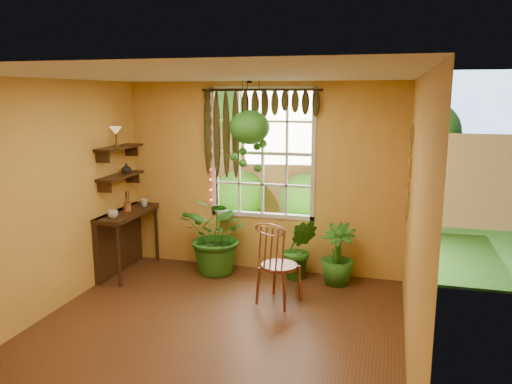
% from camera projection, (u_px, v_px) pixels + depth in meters
% --- Properties ---
extents(floor, '(4.50, 4.50, 0.00)m').
position_uv_depth(floor, '(208.00, 339.00, 5.24)').
color(floor, '#4F2E16').
rests_on(floor, ground).
extents(ceiling, '(4.50, 4.50, 0.00)m').
position_uv_depth(ceiling, '(202.00, 75.00, 4.71)').
color(ceiling, silver).
rests_on(ceiling, wall_back).
extents(wall_back, '(4.00, 0.00, 4.00)m').
position_uv_depth(wall_back, '(262.00, 178.00, 7.10)').
color(wall_back, '#E8A84F').
rests_on(wall_back, floor).
extents(wall_left, '(0.00, 4.50, 4.50)m').
position_uv_depth(wall_left, '(35.00, 203.00, 5.49)').
color(wall_left, '#E8A84F').
rests_on(wall_left, floor).
extents(wall_right, '(0.00, 4.50, 4.50)m').
position_uv_depth(wall_right, '(415.00, 228.00, 4.46)').
color(wall_right, '#E8A84F').
rests_on(wall_right, floor).
extents(window, '(1.52, 0.10, 1.86)m').
position_uv_depth(window, '(263.00, 153.00, 7.07)').
color(window, silver).
rests_on(window, wall_back).
extents(valance_vine, '(1.70, 0.12, 1.10)m').
position_uv_depth(valance_vine, '(255.00, 112.00, 6.86)').
color(valance_vine, '#371F0F').
rests_on(valance_vine, window).
extents(string_lights, '(0.03, 0.03, 1.54)m').
position_uv_depth(string_lights, '(210.00, 149.00, 7.17)').
color(string_lights, '#FF2633').
rests_on(string_lights, window).
extents(wall_plates, '(0.04, 0.32, 1.10)m').
position_uv_depth(wall_plates, '(409.00, 175.00, 6.12)').
color(wall_plates, beige).
rests_on(wall_plates, wall_right).
extents(counter_ledge, '(0.40, 1.20, 0.90)m').
position_uv_depth(counter_ledge, '(122.00, 234.00, 7.14)').
color(counter_ledge, '#371F0F').
rests_on(counter_ledge, floor).
extents(shelf_lower, '(0.25, 0.90, 0.04)m').
position_uv_depth(shelf_lower, '(121.00, 176.00, 6.97)').
color(shelf_lower, '#371F0F').
rests_on(shelf_lower, wall_left).
extents(shelf_upper, '(0.25, 0.90, 0.04)m').
position_uv_depth(shelf_upper, '(119.00, 147.00, 6.89)').
color(shelf_upper, '#371F0F').
rests_on(shelf_upper, wall_left).
extents(backyard, '(14.00, 10.00, 12.00)m').
position_uv_depth(backyard, '(323.00, 149.00, 11.43)').
color(backyard, '#265819').
rests_on(backyard, ground).
extents(windsor_chair, '(0.57, 0.59, 1.20)m').
position_uv_depth(windsor_chair, '(278.00, 276.00, 6.07)').
color(windsor_chair, brown).
rests_on(windsor_chair, floor).
extents(potted_plant_left, '(1.27, 1.20, 1.13)m').
position_uv_depth(potted_plant_left, '(219.00, 235.00, 7.04)').
color(potted_plant_left, '#215416').
rests_on(potted_plant_left, floor).
extents(potted_plant_mid, '(0.52, 0.44, 0.86)m').
position_uv_depth(potted_plant_mid, '(299.00, 249.00, 6.86)').
color(potted_plant_mid, '#215416').
rests_on(potted_plant_mid, floor).
extents(potted_plant_right, '(0.52, 0.52, 0.83)m').
position_uv_depth(potted_plant_right, '(338.00, 255.00, 6.68)').
color(potted_plant_right, '#215416').
rests_on(potted_plant_right, floor).
extents(hanging_basket, '(0.54, 0.54, 1.21)m').
position_uv_depth(hanging_basket, '(250.00, 133.00, 6.68)').
color(hanging_basket, black).
rests_on(hanging_basket, ceiling).
extents(cup_a, '(0.14, 0.14, 0.11)m').
position_uv_depth(cup_a, '(113.00, 214.00, 6.64)').
color(cup_a, silver).
rests_on(cup_a, counter_ledge).
extents(cup_b, '(0.14, 0.14, 0.11)m').
position_uv_depth(cup_b, '(144.00, 203.00, 7.34)').
color(cup_b, beige).
rests_on(cup_b, counter_ledge).
extents(brush_jar, '(0.10, 0.10, 0.37)m').
position_uv_depth(brush_jar, '(127.00, 201.00, 7.02)').
color(brush_jar, '#98482C').
rests_on(brush_jar, counter_ledge).
extents(shelf_vase, '(0.14, 0.14, 0.14)m').
position_uv_depth(shelf_vase, '(126.00, 168.00, 7.09)').
color(shelf_vase, '#B2AD99').
rests_on(shelf_vase, shelf_lower).
extents(tiffany_lamp, '(0.17, 0.17, 0.28)m').
position_uv_depth(tiffany_lamp, '(116.00, 132.00, 6.75)').
color(tiffany_lamp, brown).
rests_on(tiffany_lamp, shelf_upper).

